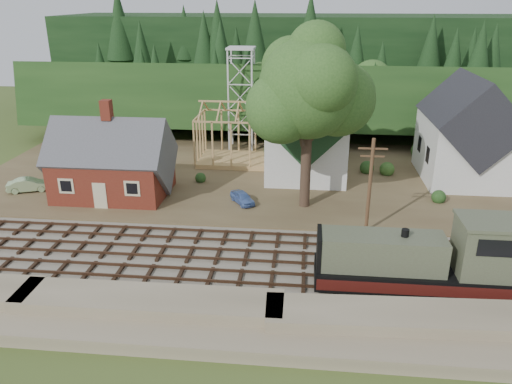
# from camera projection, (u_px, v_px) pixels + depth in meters

# --- Properties ---
(ground) EXTENTS (140.00, 140.00, 0.00)m
(ground) POSITION_uv_depth(u_px,v_px,m) (275.00, 262.00, 36.09)
(ground) COLOR #384C1E
(ground) RESTS_ON ground
(embankment) EXTENTS (64.00, 5.00, 1.60)m
(embankment) POSITION_uv_depth(u_px,v_px,m) (264.00, 335.00, 28.22)
(embankment) COLOR #7F7259
(embankment) RESTS_ON ground
(railroad_bed) EXTENTS (64.00, 11.00, 0.16)m
(railroad_bed) POSITION_uv_depth(u_px,v_px,m) (275.00, 261.00, 36.06)
(railroad_bed) COLOR #726B5B
(railroad_bed) RESTS_ON ground
(village_flat) EXTENTS (64.00, 26.00, 0.30)m
(village_flat) POSITION_uv_depth(u_px,v_px,m) (286.00, 177.00, 52.71)
(village_flat) COLOR brown
(village_flat) RESTS_ON ground
(hillside) EXTENTS (70.00, 28.96, 12.74)m
(hillside) POSITION_uv_depth(u_px,v_px,m) (294.00, 124.00, 74.99)
(hillside) COLOR #1E3F19
(hillside) RESTS_ON ground
(ridge) EXTENTS (80.00, 20.00, 12.00)m
(ridge) POSITION_uv_depth(u_px,v_px,m) (296.00, 103.00, 89.80)
(ridge) COLOR black
(ridge) RESTS_ON ground
(depot) EXTENTS (10.80, 7.41, 9.00)m
(depot) POSITION_uv_depth(u_px,v_px,m) (113.00, 165.00, 46.63)
(depot) COLOR maroon
(depot) RESTS_ON village_flat
(church) EXTENTS (8.40, 15.17, 13.00)m
(church) POSITION_uv_depth(u_px,v_px,m) (307.00, 127.00, 52.23)
(church) COLOR silver
(church) RESTS_ON village_flat
(farmhouse) EXTENTS (8.40, 10.80, 10.60)m
(farmhouse) POSITION_uv_depth(u_px,v_px,m) (466.00, 135.00, 50.19)
(farmhouse) COLOR silver
(farmhouse) RESTS_ON village_flat
(timber_frame) EXTENTS (8.20, 6.20, 6.99)m
(timber_frame) POSITION_uv_depth(u_px,v_px,m) (235.00, 137.00, 55.85)
(timber_frame) COLOR tan
(timber_frame) RESTS_ON village_flat
(lattice_tower) EXTENTS (3.20, 3.20, 12.12)m
(lattice_tower) POSITION_uv_depth(u_px,v_px,m) (241.00, 68.00, 58.93)
(lattice_tower) COLOR silver
(lattice_tower) RESTS_ON village_flat
(big_tree) EXTENTS (10.90, 8.40, 14.70)m
(big_tree) POSITION_uv_depth(u_px,v_px,m) (310.00, 95.00, 41.49)
(big_tree) COLOR #38281E
(big_tree) RESTS_ON village_flat
(telegraph_pole_near) EXTENTS (2.20, 0.28, 8.00)m
(telegraph_pole_near) POSITION_uv_depth(u_px,v_px,m) (370.00, 185.00, 38.69)
(telegraph_pole_near) COLOR #4C331E
(telegraph_pole_near) RESTS_ON ground
(locomotive) EXTENTS (12.91, 3.23, 5.14)m
(locomotive) POSITION_uv_depth(u_px,v_px,m) (427.00, 262.00, 31.55)
(locomotive) COLOR black
(locomotive) RESTS_ON railroad_bed
(car_blue) EXTENTS (2.81, 3.33, 1.08)m
(car_blue) POSITION_uv_depth(u_px,v_px,m) (242.00, 198.00, 45.38)
(car_blue) COLOR #5A7CC1
(car_blue) RESTS_ON village_flat
(car_green) EXTENTS (4.23, 2.72, 1.32)m
(car_green) POSITION_uv_depth(u_px,v_px,m) (29.00, 185.00, 48.14)
(car_green) COLOR #94B27B
(car_green) RESTS_ON village_flat
(car_red) EXTENTS (4.63, 2.49, 1.24)m
(car_red) POSITION_uv_depth(u_px,v_px,m) (498.00, 172.00, 51.78)
(car_red) COLOR #B6260E
(car_red) RESTS_ON village_flat
(patio_set) EXTENTS (2.17, 2.17, 2.41)m
(patio_set) POSITION_uv_depth(u_px,v_px,m) (108.00, 181.00, 45.03)
(patio_set) COLOR silver
(patio_set) RESTS_ON village_flat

